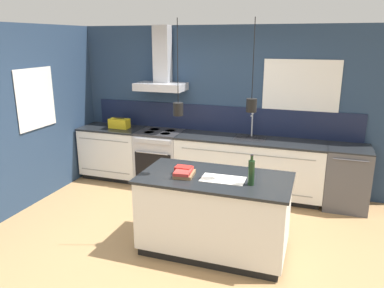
# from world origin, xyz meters

# --- Properties ---
(ground_plane) EXTENTS (16.00, 16.00, 0.00)m
(ground_plane) POSITION_xyz_m (0.00, 0.00, 0.00)
(ground_plane) COLOR #A87F51
(ground_plane) RESTS_ON ground
(wall_back) EXTENTS (5.60, 2.22, 2.60)m
(wall_back) POSITION_xyz_m (-0.06, 2.00, 1.35)
(wall_back) COLOR navy
(wall_back) RESTS_ON ground_plane
(wall_left) EXTENTS (0.08, 3.80, 2.60)m
(wall_left) POSITION_xyz_m (-2.43, 0.70, 1.30)
(wall_left) COLOR navy
(wall_left) RESTS_ON ground_plane
(counter_run_left) EXTENTS (1.08, 0.64, 0.91)m
(counter_run_left) POSITION_xyz_m (-1.83, 1.69, 0.46)
(counter_run_left) COLOR black
(counter_run_left) RESTS_ON ground_plane
(counter_run_sink) EXTENTS (2.28, 0.64, 1.29)m
(counter_run_sink) POSITION_xyz_m (0.56, 1.69, 0.46)
(counter_run_sink) COLOR black
(counter_run_sink) RESTS_ON ground_plane
(oven_range) EXTENTS (0.72, 0.66, 0.91)m
(oven_range) POSITION_xyz_m (-0.93, 1.69, 0.46)
(oven_range) COLOR #B5B5BA
(oven_range) RESTS_ON ground_plane
(dishwasher) EXTENTS (0.60, 0.65, 0.91)m
(dishwasher) POSITION_xyz_m (2.00, 1.69, 0.46)
(dishwasher) COLOR #4C4C51
(dishwasher) RESTS_ON ground_plane
(kitchen_island) EXTENTS (1.69, 0.89, 0.91)m
(kitchen_island) POSITION_xyz_m (0.50, -0.05, 0.46)
(kitchen_island) COLOR black
(kitchen_island) RESTS_ON ground_plane
(bottle_on_island) EXTENTS (0.07, 0.07, 0.33)m
(bottle_on_island) POSITION_xyz_m (0.92, -0.16, 1.05)
(bottle_on_island) COLOR #193319
(bottle_on_island) RESTS_ON kitchen_island
(book_stack) EXTENTS (0.23, 0.30, 0.07)m
(book_stack) POSITION_xyz_m (0.16, -0.13, 0.95)
(book_stack) COLOR olive
(book_stack) RESTS_ON kitchen_island
(red_supply_box) EXTENTS (0.18, 0.13, 0.08)m
(red_supply_box) POSITION_xyz_m (0.13, -0.07, 0.95)
(red_supply_box) COLOR red
(red_supply_box) RESTS_ON kitchen_island
(paper_pile) EXTENTS (0.49, 0.28, 0.01)m
(paper_pile) POSITION_xyz_m (0.60, -0.11, 0.91)
(paper_pile) COLOR silver
(paper_pile) RESTS_ON kitchen_island
(yellow_toolbox) EXTENTS (0.34, 0.18, 0.19)m
(yellow_toolbox) POSITION_xyz_m (-1.69, 1.69, 0.99)
(yellow_toolbox) COLOR gold
(yellow_toolbox) RESTS_ON counter_run_left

